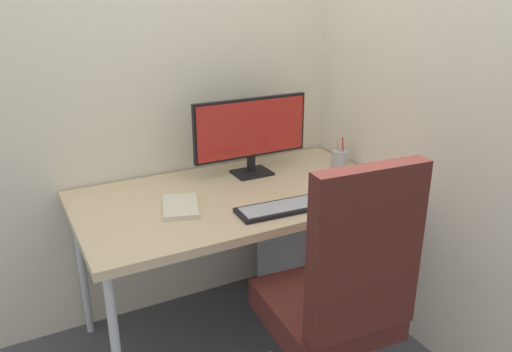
# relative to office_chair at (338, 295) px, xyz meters

# --- Properties ---
(ground_plane) EXTENTS (8.00, 8.00, 0.00)m
(ground_plane) POSITION_rel_office_chair_xyz_m (-0.06, 0.69, -0.60)
(ground_plane) COLOR #4C4C51
(wall_back) EXTENTS (2.79, 0.04, 2.80)m
(wall_back) POSITION_rel_office_chair_xyz_m (-0.06, 1.12, 0.80)
(wall_back) COLOR beige
(wall_back) RESTS_ON ground_plane
(wall_side_right) EXTENTS (0.04, 2.14, 2.80)m
(wall_side_right) POSITION_rel_office_chair_xyz_m (0.69, 0.50, 0.80)
(wall_side_right) COLOR beige
(wall_side_right) RESTS_ON ground_plane
(desk) EXTENTS (1.45, 0.80, 0.76)m
(desk) POSITION_rel_office_chair_xyz_m (-0.06, 0.69, 0.11)
(desk) COLOR #D1B78C
(desk) RESTS_ON ground_plane
(office_chair) EXTENTS (0.63, 0.65, 1.14)m
(office_chair) POSITION_rel_office_chair_xyz_m (0.00, 0.00, 0.00)
(office_chair) COLOR black
(office_chair) RESTS_ON ground_plane
(filing_cabinet) EXTENTS (0.39, 0.51, 0.60)m
(filing_cabinet) POSITION_rel_office_chair_xyz_m (0.36, 0.68, -0.29)
(filing_cabinet) COLOR #9EA0A5
(filing_cabinet) RESTS_ON ground_plane
(monitor) EXTENTS (0.60, 0.15, 0.38)m
(monitor) POSITION_rel_office_chair_xyz_m (0.11, 0.89, 0.38)
(monitor) COLOR black
(monitor) RESTS_ON desk
(keyboard) EXTENTS (0.43, 0.17, 0.02)m
(keyboard) POSITION_rel_office_chair_xyz_m (0.03, 0.44, 0.17)
(keyboard) COLOR black
(keyboard) RESTS_ON desk
(mouse) EXTENTS (0.08, 0.11, 0.04)m
(mouse) POSITION_rel_office_chair_xyz_m (0.39, 0.45, 0.18)
(mouse) COLOR black
(mouse) RESTS_ON desk
(pen_holder) EXTENTS (0.08, 0.08, 0.17)m
(pen_holder) POSITION_rel_office_chair_xyz_m (0.56, 0.77, 0.21)
(pen_holder) COLOR #B2B5BA
(pen_holder) RESTS_ON desk
(notebook) EXTENTS (0.21, 0.27, 0.02)m
(notebook) POSITION_rel_office_chair_xyz_m (-0.36, 0.65, 0.17)
(notebook) COLOR beige
(notebook) RESTS_ON desk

